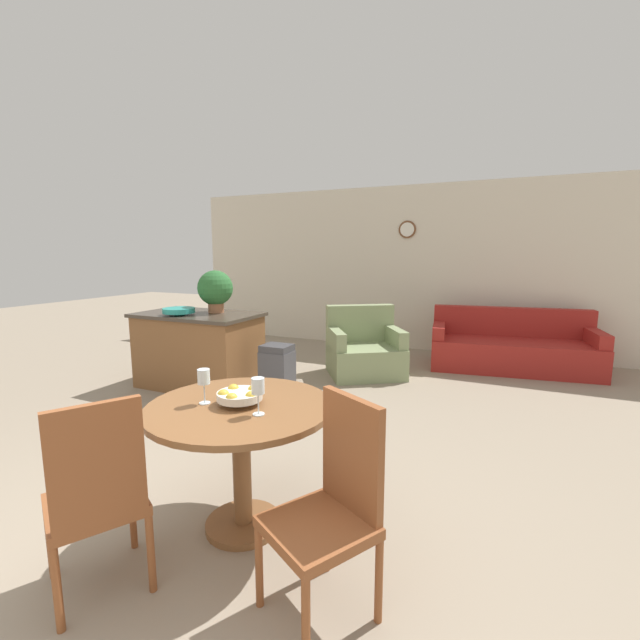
# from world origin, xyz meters

# --- Properties ---
(ground_plane) EXTENTS (24.00, 24.00, 0.00)m
(ground_plane) POSITION_xyz_m (0.00, 0.00, 0.00)
(ground_plane) COLOR gray
(wall_back) EXTENTS (8.00, 0.09, 2.70)m
(wall_back) POSITION_xyz_m (-0.00, 5.98, 1.35)
(wall_back) COLOR beige
(wall_back) RESTS_ON ground_plane
(dining_table) EXTENTS (1.06, 1.06, 0.76)m
(dining_table) POSITION_xyz_m (0.25, 0.77, 0.59)
(dining_table) COLOR brown
(dining_table) RESTS_ON ground_plane
(dining_chair_near_left) EXTENTS (0.57, 0.57, 0.99)m
(dining_chair_near_left) POSITION_xyz_m (-0.06, 0.07, 0.53)
(dining_chair_near_left) COLOR brown
(dining_chair_near_left) RESTS_ON ground_plane
(dining_chair_near_right) EXTENTS (0.57, 0.57, 0.99)m
(dining_chair_near_right) POSITION_xyz_m (0.95, 0.46, 0.53)
(dining_chair_near_right) COLOR brown
(dining_chair_near_right) RESTS_ON ground_plane
(fruit_bowl) EXTENTS (0.26, 0.26, 0.10)m
(fruit_bowl) POSITION_xyz_m (0.25, 0.77, 0.82)
(fruit_bowl) COLOR silver
(fruit_bowl) RESTS_ON dining_table
(wine_glass_left) EXTENTS (0.07, 0.07, 0.20)m
(wine_glass_left) POSITION_xyz_m (0.06, 0.70, 0.91)
(wine_glass_left) COLOR silver
(wine_glass_left) RESTS_ON dining_table
(wine_glass_right) EXTENTS (0.07, 0.07, 0.20)m
(wine_glass_right) POSITION_xyz_m (0.43, 0.68, 0.91)
(wine_glass_right) COLOR silver
(wine_glass_right) RESTS_ON dining_table
(kitchen_island) EXTENTS (1.45, 0.85, 0.90)m
(kitchen_island) POSITION_xyz_m (-1.80, 2.84, 0.45)
(kitchen_island) COLOR brown
(kitchen_island) RESTS_ON ground_plane
(teal_bowl) EXTENTS (0.37, 0.37, 0.08)m
(teal_bowl) POSITION_xyz_m (-1.89, 2.64, 0.95)
(teal_bowl) COLOR teal
(teal_bowl) RESTS_ON kitchen_island
(potted_plant) EXTENTS (0.42, 0.42, 0.51)m
(potted_plant) POSITION_xyz_m (-1.63, 2.98, 1.18)
(potted_plant) COLOR #A36642
(potted_plant) RESTS_ON kitchen_island
(trash_bin) EXTENTS (0.33, 0.28, 0.62)m
(trash_bin) POSITION_xyz_m (-0.69, 2.81, 0.31)
(trash_bin) COLOR #47474C
(trash_bin) RESTS_ON ground_plane
(couch) EXTENTS (2.25, 1.18, 0.83)m
(couch) POSITION_xyz_m (1.66, 5.26, 0.29)
(couch) COLOR maroon
(couch) RESTS_ON ground_plane
(armchair) EXTENTS (1.22, 1.19, 0.90)m
(armchair) POSITION_xyz_m (-0.13, 4.16, 0.30)
(armchair) COLOR gray
(armchair) RESTS_ON ground_plane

